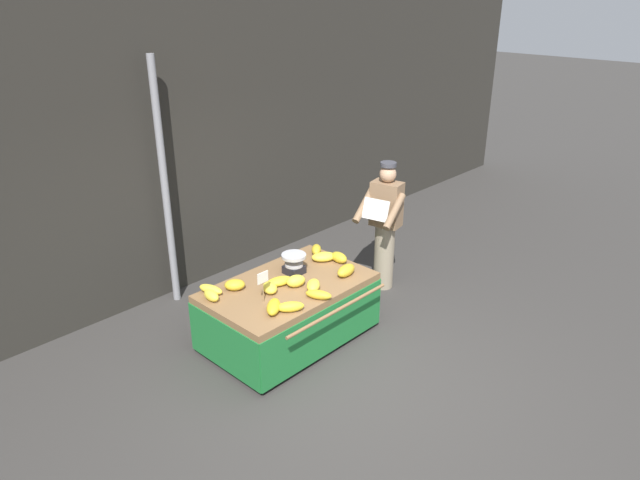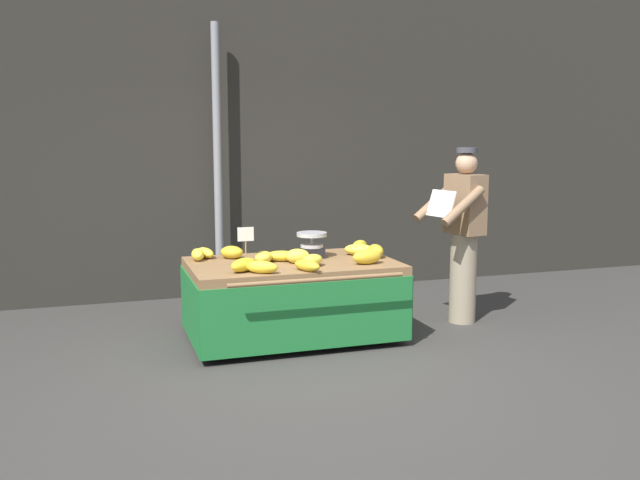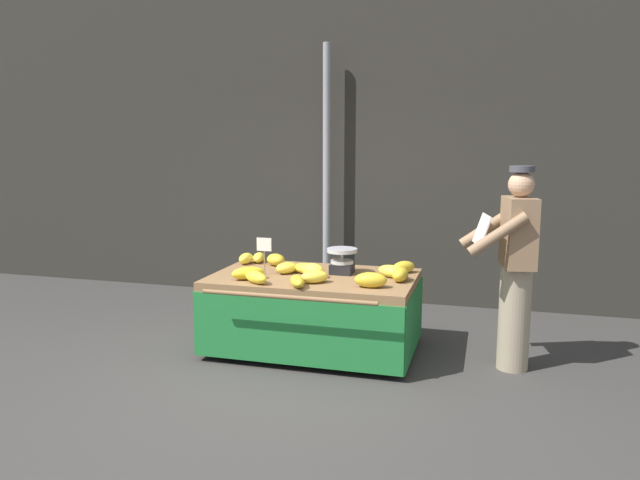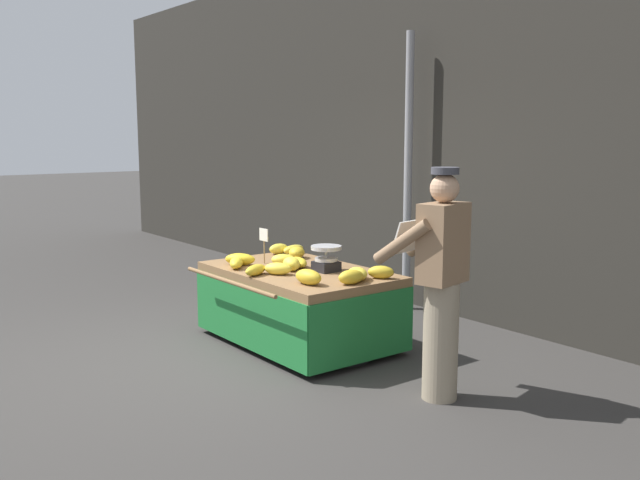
{
  "view_description": "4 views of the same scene",
  "coord_description": "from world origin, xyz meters",
  "px_view_note": "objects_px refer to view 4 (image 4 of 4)",
  "views": [
    {
      "loc": [
        -3.71,
        -3.12,
        3.73
      ],
      "look_at": [
        0.62,
        1.01,
        1.1
      ],
      "focal_mm": 32.92,
      "sensor_mm": 36.0,
      "label": 1
    },
    {
      "loc": [
        -1.49,
        -4.75,
        1.8
      ],
      "look_at": [
        0.39,
        0.95,
        0.91
      ],
      "focal_mm": 38.47,
      "sensor_mm": 36.0,
      "label": 2
    },
    {
      "loc": [
        1.68,
        -4.06,
        1.89
      ],
      "look_at": [
        0.22,
        1.06,
        1.04
      ],
      "focal_mm": 33.69,
      "sensor_mm": 36.0,
      "label": 3
    },
    {
      "loc": [
        5.33,
        -2.64,
        1.95
      ],
      "look_at": [
        0.39,
        1.13,
        1.0
      ],
      "focal_mm": 39.31,
      "sensor_mm": 36.0,
      "label": 4
    }
  ],
  "objects_px": {
    "banana_bunch_5": "(278,269)",
    "banana_bunch_11": "(283,259)",
    "weighing_scale": "(326,258)",
    "banana_bunch_13": "(279,249)",
    "banana_bunch_10": "(357,274)",
    "banana_bunch_1": "(291,264)",
    "banana_bunch_2": "(294,249)",
    "banana_cart": "(299,288)",
    "banana_bunch_0": "(297,252)",
    "banana_bunch_4": "(381,272)",
    "vendor_person": "(440,283)",
    "banana_bunch_3": "(298,262)",
    "banana_bunch_12": "(236,263)",
    "banana_bunch_6": "(240,259)",
    "street_pole": "(408,174)",
    "banana_bunch_8": "(351,277)",
    "banana_bunch_9": "(308,277)",
    "banana_bunch_7": "(256,270)",
    "price_sign": "(264,238)"
  },
  "relations": [
    {
      "from": "banana_bunch_2",
      "to": "banana_bunch_12",
      "type": "relative_size",
      "value": 1.03
    },
    {
      "from": "banana_bunch_6",
      "to": "vendor_person",
      "type": "relative_size",
      "value": 0.17
    },
    {
      "from": "price_sign",
      "to": "banana_bunch_5",
      "type": "distance_m",
      "value": 0.6
    },
    {
      "from": "vendor_person",
      "to": "banana_bunch_9",
      "type": "bearing_deg",
      "value": -163.16
    },
    {
      "from": "banana_bunch_1",
      "to": "banana_bunch_12",
      "type": "distance_m",
      "value": 0.53
    },
    {
      "from": "banana_cart",
      "to": "banana_bunch_4",
      "type": "xyz_separation_m",
      "value": [
        0.77,
        0.32,
        0.24
      ]
    },
    {
      "from": "banana_bunch_9",
      "to": "banana_bunch_3",
      "type": "bearing_deg",
      "value": 150.95
    },
    {
      "from": "weighing_scale",
      "to": "banana_bunch_5",
      "type": "distance_m",
      "value": 0.46
    },
    {
      "from": "street_pole",
      "to": "banana_bunch_11",
      "type": "height_order",
      "value": "street_pole"
    },
    {
      "from": "weighing_scale",
      "to": "banana_bunch_13",
      "type": "height_order",
      "value": "weighing_scale"
    },
    {
      "from": "banana_bunch_1",
      "to": "banana_bunch_11",
      "type": "relative_size",
      "value": 0.95
    },
    {
      "from": "banana_cart",
      "to": "banana_bunch_0",
      "type": "relative_size",
      "value": 8.4
    },
    {
      "from": "banana_bunch_0",
      "to": "banana_cart",
      "type": "bearing_deg",
      "value": -33.73
    },
    {
      "from": "banana_bunch_1",
      "to": "banana_bunch_3",
      "type": "xyz_separation_m",
      "value": [
        -0.11,
        0.15,
        -0.02
      ]
    },
    {
      "from": "banana_bunch_0",
      "to": "banana_bunch_2",
      "type": "bearing_deg",
      "value": 152.03
    },
    {
      "from": "banana_bunch_1",
      "to": "vendor_person",
      "type": "bearing_deg",
      "value": 4.05
    },
    {
      "from": "banana_bunch_6",
      "to": "street_pole",
      "type": "bearing_deg",
      "value": 85.68
    },
    {
      "from": "banana_bunch_7",
      "to": "banana_bunch_10",
      "type": "height_order",
      "value": "banana_bunch_10"
    },
    {
      "from": "banana_bunch_1",
      "to": "banana_bunch_13",
      "type": "xyz_separation_m",
      "value": [
        -0.82,
        0.41,
        -0.01
      ]
    },
    {
      "from": "banana_bunch_5",
      "to": "banana_bunch_7",
      "type": "height_order",
      "value": "banana_bunch_5"
    },
    {
      "from": "banana_bunch_0",
      "to": "banana_bunch_11",
      "type": "xyz_separation_m",
      "value": [
        0.22,
        -0.32,
        -0.0
      ]
    },
    {
      "from": "banana_bunch_8",
      "to": "banana_bunch_13",
      "type": "distance_m",
      "value": 1.63
    },
    {
      "from": "banana_bunch_5",
      "to": "banana_bunch_7",
      "type": "relative_size",
      "value": 0.88
    },
    {
      "from": "banana_bunch_11",
      "to": "banana_bunch_3",
      "type": "bearing_deg",
      "value": 14.0
    },
    {
      "from": "banana_bunch_2",
      "to": "vendor_person",
      "type": "height_order",
      "value": "vendor_person"
    },
    {
      "from": "weighing_scale",
      "to": "vendor_person",
      "type": "height_order",
      "value": "vendor_person"
    },
    {
      "from": "banana_cart",
      "to": "banana_bunch_4",
      "type": "distance_m",
      "value": 0.87
    },
    {
      "from": "banana_bunch_9",
      "to": "banana_bunch_11",
      "type": "relative_size",
      "value": 1.21
    },
    {
      "from": "banana_bunch_11",
      "to": "banana_bunch_9",
      "type": "bearing_deg",
      "value": -21.15
    },
    {
      "from": "banana_bunch_12",
      "to": "banana_bunch_8",
      "type": "bearing_deg",
      "value": 18.91
    },
    {
      "from": "banana_bunch_13",
      "to": "banana_bunch_9",
      "type": "bearing_deg",
      "value": -24.76
    },
    {
      "from": "street_pole",
      "to": "vendor_person",
      "type": "relative_size",
      "value": 1.77
    },
    {
      "from": "banana_bunch_13",
      "to": "vendor_person",
      "type": "height_order",
      "value": "vendor_person"
    },
    {
      "from": "weighing_scale",
      "to": "banana_bunch_4",
      "type": "relative_size",
      "value": 1.23
    },
    {
      "from": "weighing_scale",
      "to": "banana_bunch_10",
      "type": "relative_size",
      "value": 0.97
    },
    {
      "from": "banana_bunch_12",
      "to": "vendor_person",
      "type": "bearing_deg",
      "value": 12.27
    },
    {
      "from": "banana_bunch_1",
      "to": "vendor_person",
      "type": "relative_size",
      "value": 0.12
    },
    {
      "from": "street_pole",
      "to": "banana_bunch_8",
      "type": "distance_m",
      "value": 2.23
    },
    {
      "from": "banana_bunch_5",
      "to": "banana_bunch_11",
      "type": "height_order",
      "value": "banana_bunch_5"
    },
    {
      "from": "banana_bunch_10",
      "to": "banana_bunch_5",
      "type": "bearing_deg",
      "value": -145.33
    },
    {
      "from": "street_pole",
      "to": "banana_bunch_2",
      "type": "distance_m",
      "value": 1.54
    },
    {
      "from": "banana_bunch_5",
      "to": "banana_bunch_13",
      "type": "distance_m",
      "value": 1.08
    },
    {
      "from": "banana_cart",
      "to": "banana_bunch_11",
      "type": "distance_m",
      "value": 0.35
    },
    {
      "from": "banana_bunch_3",
      "to": "banana_bunch_10",
      "type": "height_order",
      "value": "banana_bunch_10"
    },
    {
      "from": "banana_bunch_3",
      "to": "banana_bunch_10",
      "type": "distance_m",
      "value": 0.78
    },
    {
      "from": "banana_bunch_13",
      "to": "banana_bunch_5",
      "type": "bearing_deg",
      "value": -34.39
    },
    {
      "from": "banana_bunch_2",
      "to": "banana_bunch_4",
      "type": "distance_m",
      "value": 1.49
    },
    {
      "from": "banana_bunch_2",
      "to": "banana_bunch_10",
      "type": "relative_size",
      "value": 1.01
    },
    {
      "from": "banana_bunch_11",
      "to": "banana_bunch_13",
      "type": "bearing_deg",
      "value": 149.88
    },
    {
      "from": "banana_cart",
      "to": "banana_bunch_6",
      "type": "distance_m",
      "value": 0.65
    }
  ]
}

